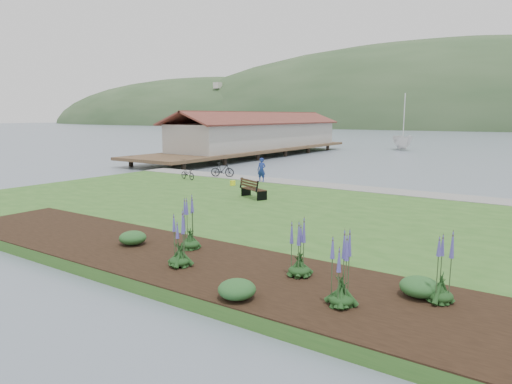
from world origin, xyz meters
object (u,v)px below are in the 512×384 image
park_bench (252,188)px  bicycle_a (188,174)px  person (262,168)px  sailboat (402,150)px

park_bench → bicycle_a: park_bench is taller
person → bicycle_a: person is taller
person → sailboat: bearing=87.4°
bicycle_a → park_bench: bearing=-99.5°
park_bench → bicycle_a: 8.87m
park_bench → sailboat: sailboat is taller
park_bench → sailboat: bearing=121.3°
bicycle_a → sailboat: sailboat is taller
sailboat → person: bearing=-118.7°
person → sailboat: size_ratio=0.08×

